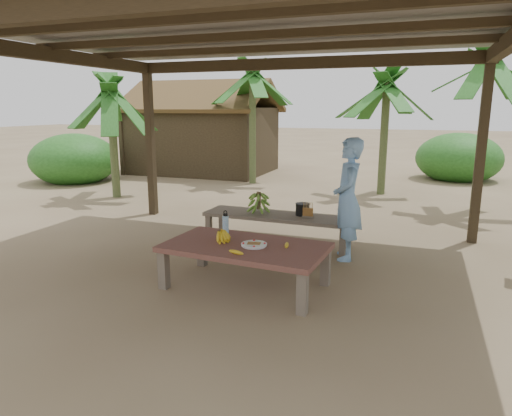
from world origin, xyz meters
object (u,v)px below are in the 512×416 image
(work_table, at_px, (245,250))
(woman, at_px, (348,199))
(plate, at_px, (254,245))
(ripe_banana_bunch, at_px, (219,235))
(water_flask, at_px, (226,224))
(cooking_pot, at_px, (303,210))
(bench, at_px, (277,218))

(work_table, relative_size, woman, 1.14)
(woman, bearing_deg, work_table, -46.70)
(woman, bearing_deg, plate, -42.93)
(ripe_banana_bunch, xyz_separation_m, woman, (1.24, 1.38, 0.24))
(work_table, xyz_separation_m, water_flask, (-0.40, 0.36, 0.19))
(ripe_banana_bunch, bearing_deg, woman, 48.05)
(plate, height_order, cooking_pot, cooking_pot)
(bench, distance_m, ripe_banana_bunch, 1.73)
(bench, relative_size, cooking_pot, 10.90)
(work_table, distance_m, ripe_banana_bunch, 0.36)
(ripe_banana_bunch, height_order, woman, woman)
(plate, bearing_deg, cooking_pot, 87.19)
(bench, height_order, ripe_banana_bunch, ripe_banana_bunch)
(work_table, height_order, bench, work_table)
(plate, bearing_deg, water_flask, 142.84)
(water_flask, bearing_deg, ripe_banana_bunch, -78.53)
(woman, bearing_deg, ripe_banana_bunch, -55.63)
(work_table, height_order, ripe_banana_bunch, ripe_banana_bunch)
(bench, distance_m, woman, 1.20)
(work_table, distance_m, water_flask, 0.57)
(plate, bearing_deg, work_table, 167.84)
(water_flask, bearing_deg, plate, -37.16)
(plate, bearing_deg, ripe_banana_bunch, 173.74)
(bench, bearing_deg, woman, -15.30)
(work_table, bearing_deg, ripe_banana_bunch, -179.93)
(ripe_banana_bunch, xyz_separation_m, plate, (0.44, -0.05, -0.06))
(ripe_banana_bunch, distance_m, woman, 1.88)
(water_flask, xyz_separation_m, cooking_pot, (0.60, 1.46, -0.08))
(ripe_banana_bunch, height_order, plate, ripe_banana_bunch)
(cooking_pot, xyz_separation_m, woman, (0.71, -0.41, 0.28))
(ripe_banana_bunch, relative_size, cooking_pot, 1.21)
(bench, relative_size, water_flask, 7.68)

